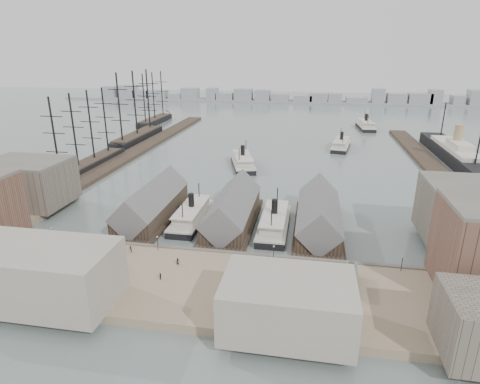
% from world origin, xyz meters
% --- Properties ---
extents(ground, '(900.00, 900.00, 0.00)m').
position_xyz_m(ground, '(0.00, 0.00, 0.00)').
color(ground, slate).
rests_on(ground, ground).
extents(quay, '(180.00, 30.00, 2.00)m').
position_xyz_m(quay, '(0.00, -20.00, 1.00)').
color(quay, '#857259').
rests_on(quay, ground).
extents(seawall, '(180.00, 1.20, 2.30)m').
position_xyz_m(seawall, '(0.00, -5.20, 1.15)').
color(seawall, '#59544C').
rests_on(seawall, ground).
extents(west_wharf, '(10.00, 220.00, 1.60)m').
position_xyz_m(west_wharf, '(-68.00, 100.00, 0.80)').
color(west_wharf, '#2D231C').
rests_on(west_wharf, ground).
extents(east_wharf, '(10.00, 180.00, 1.60)m').
position_xyz_m(east_wharf, '(78.00, 90.00, 0.80)').
color(east_wharf, '#2D231C').
rests_on(east_wharf, ground).
extents(ferry_shed_west, '(14.00, 42.00, 12.60)m').
position_xyz_m(ferry_shed_west, '(-26.00, 16.88, 4.64)').
color(ferry_shed_west, '#2D231C').
rests_on(ferry_shed_west, ground).
extents(ferry_shed_center, '(14.00, 42.00, 12.60)m').
position_xyz_m(ferry_shed_center, '(0.00, 16.88, 4.64)').
color(ferry_shed_center, '#2D231C').
rests_on(ferry_shed_center, ground).
extents(ferry_shed_east, '(14.00, 42.00, 12.60)m').
position_xyz_m(ferry_shed_east, '(26.00, 16.88, 4.64)').
color(ferry_shed_east, '#2D231C').
rests_on(ferry_shed_east, ground).
extents(warehouse_west_back, '(26.00, 20.00, 14.00)m').
position_xyz_m(warehouse_west_back, '(-70.00, 18.00, 9.00)').
color(warehouse_west_back, '#60564C').
rests_on(warehouse_west_back, west_land).
extents(warehouse_east_back, '(28.00, 20.00, 15.00)m').
position_xyz_m(warehouse_east_back, '(68.00, 15.00, 9.50)').
color(warehouse_east_back, '#60564C').
rests_on(warehouse_east_back, east_land).
extents(street_bldg_center, '(24.00, 16.00, 10.00)m').
position_xyz_m(street_bldg_center, '(20.00, -32.00, 7.00)').
color(street_bldg_center, gray).
rests_on(street_bldg_center, quay).
extents(street_bldg_west, '(30.00, 16.00, 12.00)m').
position_xyz_m(street_bldg_west, '(-30.00, -32.00, 8.00)').
color(street_bldg_west, gray).
rests_on(street_bldg_west, quay).
extents(lamp_post_far_w, '(0.44, 0.44, 3.92)m').
position_xyz_m(lamp_post_far_w, '(-45.00, -7.00, 4.71)').
color(lamp_post_far_w, black).
rests_on(lamp_post_far_w, quay).
extents(lamp_post_near_w, '(0.44, 0.44, 3.92)m').
position_xyz_m(lamp_post_near_w, '(-15.00, -7.00, 4.71)').
color(lamp_post_near_w, black).
rests_on(lamp_post_near_w, quay).
extents(lamp_post_near_e, '(0.44, 0.44, 3.92)m').
position_xyz_m(lamp_post_near_e, '(15.00, -7.00, 4.71)').
color(lamp_post_near_e, black).
rests_on(lamp_post_near_e, quay).
extents(lamp_post_far_e, '(0.44, 0.44, 3.92)m').
position_xyz_m(lamp_post_far_e, '(45.00, -7.00, 4.71)').
color(lamp_post_far_e, black).
rests_on(lamp_post_far_e, quay).
extents(far_shore, '(500.00, 40.00, 15.72)m').
position_xyz_m(far_shore, '(-2.07, 334.14, 3.91)').
color(far_shore, gray).
rests_on(far_shore, ground).
extents(ferry_docked_west, '(8.26, 27.53, 9.83)m').
position_xyz_m(ferry_docked_west, '(-13.00, 16.79, 2.30)').
color(ferry_docked_west, black).
rests_on(ferry_docked_west, ground).
extents(ferry_docked_east, '(8.45, 28.17, 10.06)m').
position_xyz_m(ferry_docked_east, '(13.00, 15.57, 2.36)').
color(ferry_docked_east, black).
rests_on(ferry_docked_east, ground).
extents(ferry_open_near, '(16.91, 30.99, 10.60)m').
position_xyz_m(ferry_open_near, '(-8.01, 81.86, 2.48)').
color(ferry_open_near, black).
rests_on(ferry_open_near, ground).
extents(ferry_open_mid, '(12.69, 28.54, 9.84)m').
position_xyz_m(ferry_open_mid, '(38.95, 127.11, 2.31)').
color(ferry_open_mid, black).
rests_on(ferry_open_mid, ground).
extents(ferry_open_far, '(11.25, 30.92, 10.84)m').
position_xyz_m(ferry_open_far, '(59.01, 190.73, 2.54)').
color(ferry_open_far, black).
rests_on(ferry_open_far, ground).
extents(sailing_ship_near, '(8.39, 57.79, 34.49)m').
position_xyz_m(sailing_ship_near, '(-76.26, 64.69, 2.53)').
color(sailing_ship_near, black).
rests_on(sailing_ship_near, ground).
extents(sailing_ship_mid, '(9.78, 56.52, 40.22)m').
position_xyz_m(sailing_ship_mid, '(-79.40, 126.97, 2.88)').
color(sailing_ship_mid, black).
rests_on(sailing_ship_mid, ground).
extents(sailing_ship_far, '(8.84, 49.12, 36.35)m').
position_xyz_m(sailing_ship_far, '(-91.87, 186.51, 2.63)').
color(sailing_ship_far, black).
rests_on(sailing_ship_far, ground).
extents(ocean_steamer, '(12.00, 87.66, 17.53)m').
position_xyz_m(ocean_steamer, '(92.00, 110.76, 3.77)').
color(ocean_steamer, black).
rests_on(ocean_steamer, ground).
extents(tram, '(3.31, 9.79, 3.42)m').
position_xyz_m(tram, '(32.78, -15.47, 3.75)').
color(tram, black).
rests_on(tram, quay).
extents(horse_cart_left, '(4.70, 3.52, 1.60)m').
position_xyz_m(horse_cart_left, '(-45.21, -12.00, 2.81)').
color(horse_cart_left, black).
rests_on(horse_cart_left, quay).
extents(horse_cart_center, '(4.90, 1.61, 1.61)m').
position_xyz_m(horse_cart_center, '(-20.46, -17.24, 2.82)').
color(horse_cart_center, black).
rests_on(horse_cart_center, quay).
extents(horse_cart_right, '(4.76, 2.34, 1.54)m').
position_xyz_m(horse_cart_right, '(20.71, -22.67, 2.79)').
color(horse_cart_right, black).
rests_on(horse_cart_right, quay).
extents(pedestrian_0, '(0.75, 0.77, 1.71)m').
position_xyz_m(pedestrian_0, '(-54.05, -9.61, 2.86)').
color(pedestrian_0, black).
rests_on(pedestrian_0, quay).
extents(pedestrian_1, '(0.97, 0.97, 1.59)m').
position_xyz_m(pedestrian_1, '(-35.90, -21.83, 2.79)').
color(pedestrian_1, black).
rests_on(pedestrian_1, quay).
extents(pedestrian_2, '(1.27, 1.22, 1.74)m').
position_xyz_m(pedestrian_2, '(-21.38, -9.51, 2.87)').
color(pedestrian_2, black).
rests_on(pedestrian_2, quay).
extents(pedestrian_3, '(0.42, 0.97, 1.65)m').
position_xyz_m(pedestrian_3, '(-9.29, -20.36, 2.82)').
color(pedestrian_3, black).
rests_on(pedestrian_3, quay).
extents(pedestrian_4, '(0.94, 0.92, 1.63)m').
position_xyz_m(pedestrian_4, '(-7.59, -13.21, 2.82)').
color(pedestrian_4, black).
rests_on(pedestrian_4, quay).
extents(pedestrian_5, '(0.71, 0.69, 1.57)m').
position_xyz_m(pedestrian_5, '(11.38, -19.75, 2.79)').
color(pedestrian_5, black).
rests_on(pedestrian_5, quay).
extents(pedestrian_6, '(1.03, 0.99, 1.68)m').
position_xyz_m(pedestrian_6, '(25.76, -14.85, 2.84)').
color(pedestrian_6, black).
rests_on(pedestrian_6, quay).
extents(pedestrian_7, '(1.21, 0.73, 1.83)m').
position_xyz_m(pedestrian_7, '(25.78, -25.46, 2.91)').
color(pedestrian_7, black).
rests_on(pedestrian_7, quay).
extents(pedestrian_8, '(0.85, 1.04, 1.66)m').
position_xyz_m(pedestrian_8, '(33.19, -9.02, 2.83)').
color(pedestrian_8, black).
rests_on(pedestrian_8, quay).
extents(pedestrian_9, '(1.03, 0.90, 1.78)m').
position_xyz_m(pedestrian_9, '(56.14, -22.04, 2.89)').
color(pedestrian_9, black).
rests_on(pedestrian_9, quay).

